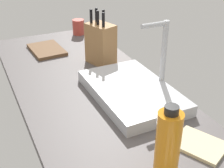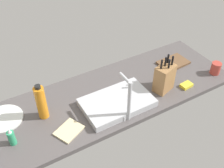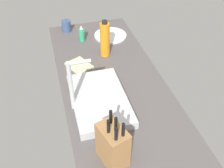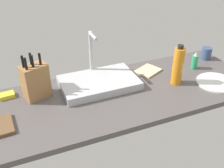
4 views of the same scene
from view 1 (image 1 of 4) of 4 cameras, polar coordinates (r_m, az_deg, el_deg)
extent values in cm
cube|color=#514C4C|center=(127.55, -1.05, -4.54)|extent=(196.44, 64.72, 3.50)
cube|color=#B7BABF|center=(131.14, 3.65, -1.44)|extent=(48.53, 30.52, 4.97)
cylinder|color=#B7BABF|center=(132.38, 9.55, 4.96)|extent=(2.40, 2.40, 31.69)
cylinder|color=#B7BABF|center=(124.21, 7.87, 10.83)|extent=(2.00, 11.46, 2.00)
cylinder|color=#B7BABF|center=(135.88, 9.91, -0.95)|extent=(1.60, 1.60, 4.00)
cube|color=#9E7042|center=(160.00, -2.12, 7.44)|extent=(16.90, 13.64, 21.02)
cylinder|color=black|center=(157.65, -3.90, 12.45)|extent=(1.75, 1.75, 7.07)
cylinder|color=black|center=(159.99, -2.92, 12.71)|extent=(1.75, 1.75, 7.07)
cylinder|color=black|center=(155.00, -2.66, 12.21)|extent=(1.75, 1.75, 7.07)
cylinder|color=black|center=(156.70, -1.59, 12.41)|extent=(1.75, 1.75, 7.07)
cylinder|color=black|center=(151.58, -1.64, 11.86)|extent=(1.75, 1.75, 7.07)
cube|color=brown|center=(182.49, -12.03, 6.27)|extent=(25.46, 18.16, 1.80)
cylinder|color=orange|center=(85.58, 10.19, -12.32)|extent=(6.79, 6.79, 24.59)
cylinder|color=black|center=(77.65, 11.02, -4.78)|extent=(3.73, 3.73, 2.20)
cube|color=beige|center=(109.03, 15.95, -10.80)|extent=(20.54, 18.92, 1.20)
cylinder|color=#B23D33|center=(206.41, -6.26, 10.49)|extent=(7.69, 7.69, 9.80)
cube|color=yellow|center=(180.80, -2.43, 6.78)|extent=(9.47, 6.73, 2.40)
camera|label=2|loc=(1.86, 68.34, 34.43)|focal=43.08mm
camera|label=3|loc=(2.25, -5.94, 38.43)|focal=42.40mm
camera|label=4|loc=(1.69, -61.32, 23.16)|focal=42.55mm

